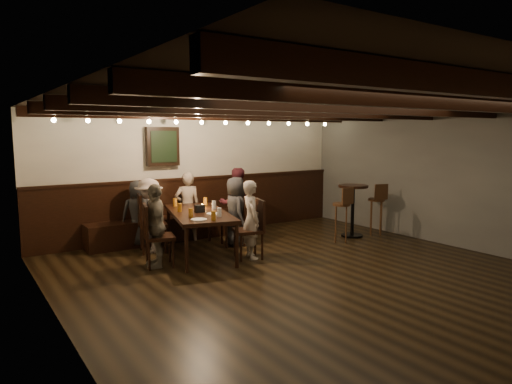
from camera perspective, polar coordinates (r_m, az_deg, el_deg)
room at (r=7.87m, az=-4.70°, el=0.62°), size 7.00×7.00×7.00m
dining_table at (r=7.51m, az=-7.13°, el=-2.92°), size 1.33×2.08×0.72m
chair_left_near at (r=7.91m, az=-12.89°, el=-5.17°), size 0.55×0.55×0.99m
chair_left_far at (r=7.05m, az=-12.11°, el=-6.80°), size 0.53×0.53×0.95m
chair_right_near at (r=8.19m, az=-2.78°, el=-4.82°), size 0.49×0.49×0.88m
chair_right_far at (r=7.34m, az=-0.82°, el=-6.06°), size 0.53×0.53×0.94m
person_bench_left at (r=8.28m, az=-14.51°, el=-2.63°), size 0.66×0.51×1.18m
person_bench_centre at (r=8.53m, az=-8.56°, el=-1.83°), size 0.53×0.42×1.29m
person_bench_right at (r=8.59m, az=-2.47°, el=-1.47°), size 0.77×0.67×1.35m
person_left_near at (r=7.85m, az=-13.17°, el=-2.88°), size 0.66×0.90×1.25m
person_left_far at (r=6.97m, az=-12.43°, el=-4.11°), size 0.49×0.79×1.26m
person_right_near at (r=8.13m, az=-2.59°, el=-2.42°), size 0.53×0.68×1.23m
person_right_far at (r=7.28m, az=-0.60°, el=-3.46°), size 0.41×0.52×1.25m
pint_a at (r=8.12m, az=-10.08°, el=-1.28°), size 0.07×0.07×0.14m
pint_b at (r=8.17m, az=-6.35°, el=-1.16°), size 0.07×0.07×0.14m
pint_c at (r=7.54m, az=-9.53°, el=-1.94°), size 0.07×0.07×0.14m
pint_d at (r=7.75m, az=-5.27°, el=-1.61°), size 0.07×0.07×0.14m
pint_e at (r=7.01m, az=-8.15°, el=-2.60°), size 0.07×0.07×0.14m
pint_f at (r=7.01m, az=-4.62°, el=-2.56°), size 0.07×0.07×0.14m
pint_g at (r=6.73m, az=-5.34°, el=-2.97°), size 0.07×0.07×0.14m
plate_near at (r=6.80m, az=-7.17°, el=-3.43°), size 0.24×0.24×0.01m
plate_far at (r=7.25m, az=-5.26°, el=-2.73°), size 0.24×0.24×0.01m
condiment_caddy at (r=7.45m, az=-7.06°, el=-2.08°), size 0.15×0.10×0.12m
candle at (r=7.81m, az=-6.72°, el=-1.89°), size 0.05×0.05×0.05m
high_top_table at (r=8.99m, az=12.01°, el=-1.33°), size 0.57×0.57×1.01m
bar_stool_left at (r=8.55m, az=10.61°, el=-3.65°), size 0.32×0.33×1.02m
bar_stool_right at (r=9.30m, az=14.79°, el=-2.89°), size 0.34×0.36×1.02m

